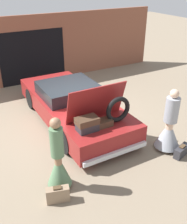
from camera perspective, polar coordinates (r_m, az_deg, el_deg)
The scene contains 7 objects.
ground_plane at distance 8.60m, azimuth -4.40°, elevation -1.67°, with size 40.00×40.00×0.00m, color #7F705B.
garage_wall_back at distance 11.56m, azimuth -13.28°, elevation 12.99°, with size 12.00×0.14×2.80m.
car at distance 8.33m, azimuth -4.50°, elevation 1.58°, with size 1.99×5.01×1.76m.
person_left at distance 5.77m, azimuth -7.65°, elevation -11.04°, with size 0.54×0.54×1.75m.
person_right at distance 7.19m, azimuth 16.11°, elevation -3.52°, with size 0.67×0.67×1.74m.
suitcase_beside_left_person at distance 5.75m, azimuth -7.77°, elevation -17.38°, with size 0.51×0.30×0.38m.
suitcase_beside_right_person at distance 7.28m, azimuth 18.64°, elevation -8.04°, with size 0.57×0.32×0.30m.
Camera 1 is at (-3.06, -6.83, 4.25)m, focal length 42.00 mm.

